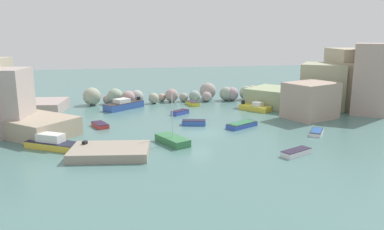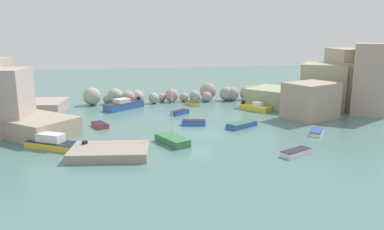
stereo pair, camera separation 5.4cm
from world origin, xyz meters
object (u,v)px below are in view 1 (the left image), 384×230
Objects in this scene: moored_boat_1 at (296,152)px; moored_boat_2 at (316,132)px; moored_boat_8 at (100,125)px; moored_boat_4 at (172,140)px; moored_boat_0 at (255,107)px; moored_boat_6 at (56,143)px; moored_boat_5 at (124,105)px; moored_boat_10 at (242,125)px; stone_dock at (110,152)px; moored_boat_7 at (180,112)px; moored_boat_9 at (193,103)px; moored_boat_3 at (194,123)px.

moored_boat_2 is (5.66, 6.33, -0.02)m from moored_boat_1.
moored_boat_4 is at bearing -160.30° from moored_boat_8.
moored_boat_6 is at bearing -98.97° from moored_boat_0.
moored_boat_4 reaches higher than moored_boat_5.
moored_boat_8 is (-18.35, 14.44, -0.01)m from moored_boat_1.
moored_boat_10 is (-1.57, 10.96, 0.04)m from moored_boat_1.
moored_boat_0 reaches higher than moored_boat_2.
stone_dock is 1.65× the size of moored_boat_10.
moored_boat_7 is (-11.25, -0.44, -0.16)m from moored_boat_0.
moored_boat_7 is 0.98× the size of moored_boat_9.
moored_boat_6 is at bearing 62.26° from moored_boat_4.
moored_boat_6 is 21.17m from moored_boat_10.
moored_boat_5 reaches higher than moored_boat_1.
moored_boat_2 is at bearing 22.81° from moored_boat_1.
moored_boat_8 is (-11.32, 1.24, -0.05)m from moored_boat_3.
moored_boat_9 is (-4.62, 25.75, 0.04)m from moored_boat_1.
moored_boat_3 is 0.57× the size of moored_boat_4.
stone_dock is 1.06× the size of moored_boat_6.
moored_boat_3 is at bearing 85.98° from moored_boat_5.
moored_boat_10 is (-7.23, 4.63, 0.06)m from moored_boat_2.
moored_boat_8 is 17.14m from moored_boat_10.
moored_boat_7 is (7.63, -5.31, -0.32)m from moored_boat_5.
moored_boat_7 is at bearing -70.19° from moored_boat_3.
stone_dock is at bearing 179.01° from moored_boat_6.
moored_boat_5 is at bearing -11.23° from moored_boat_4.
moored_boat_4 reaches higher than moored_boat_8.
moored_boat_8 is at bearing -72.85° from moored_boat_2.
moored_boat_1 reaches higher than moored_boat_8.
moored_boat_9 is at bearing 71.18° from moored_boat_10.
moored_boat_7 is at bearing 94.85° from moored_boat_10.
moored_boat_9 is at bearing -116.30° from moored_boat_2.
moored_boat_3 is at bearing -93.86° from moored_boat_0.
moored_boat_8 is at bearing -112.33° from moored_boat_0.
moored_boat_6 is at bearing 132.14° from moored_boat_8.
moored_boat_0 is 1.53× the size of moored_boat_3.
moored_boat_2 is at bearing -82.66° from moored_boat_7.
moored_boat_4 is at bearing 22.92° from stone_dock.
stone_dock is 18.85m from moored_boat_7.
moored_boat_5 reaches higher than moored_boat_8.
moored_boat_4 is at bearing -152.18° from moored_boat_6.
moored_boat_6 is (-6.96, -18.40, -0.08)m from moored_boat_5.
moored_boat_8 is at bearing 7.77° from moored_boat_3.
moored_boat_2 is 14.43m from moored_boat_3.
moored_boat_3 is 0.47× the size of moored_boat_6.
moored_boat_2 is 1.04× the size of moored_boat_3.
moored_boat_10 is at bearing 171.71° from moored_boat_3.
moored_boat_6 is (-11.47, 0.64, 0.13)m from moored_boat_4.
moored_boat_10 is at bearing 72.74° from moored_boat_1.
stone_dock is 1.31× the size of moored_boat_4.
stone_dock is 22.90m from moored_boat_2.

